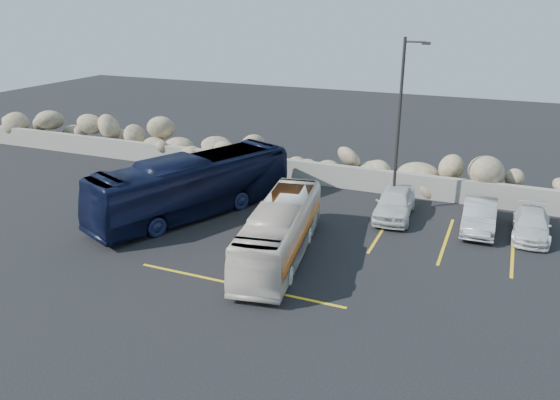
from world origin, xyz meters
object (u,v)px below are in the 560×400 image
at_px(lamppost, 400,122).
at_px(vintage_bus, 280,231).
at_px(tour_coach, 193,186).
at_px(car_a, 395,203).
at_px(car_c, 531,225).
at_px(car_b, 479,215).

relative_size(lamppost, vintage_bus, 1.01).
distance_m(tour_coach, car_a, 9.36).
height_order(lamppost, car_a, lamppost).
height_order(car_a, car_c, car_a).
bearing_deg(vintage_bus, car_a, 52.15).
bearing_deg(lamppost, car_b, -9.94).
bearing_deg(car_b, car_a, 178.27).
bearing_deg(car_a, car_c, -3.91).
bearing_deg(tour_coach, car_c, 36.20).
relative_size(car_b, car_c, 1.07).
height_order(vintage_bus, car_a, vintage_bus).
distance_m(car_b, car_c, 2.10).
height_order(vintage_bus, car_c, vintage_bus).
xyz_separation_m(tour_coach, car_c, (14.52, 3.38, -0.88)).
height_order(lamppost, vintage_bus, lamppost).
relative_size(tour_coach, car_b, 2.60).
bearing_deg(car_c, car_a, -179.38).
distance_m(car_a, car_b, 3.71).
bearing_deg(tour_coach, lamppost, 48.23).
height_order(tour_coach, car_c, tour_coach).
bearing_deg(car_c, car_b, -178.50).
relative_size(car_a, car_b, 1.04).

